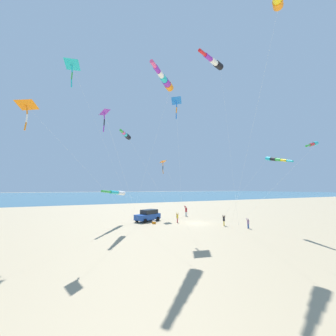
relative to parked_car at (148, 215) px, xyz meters
The scene contains 19 objects.
ground_plane 7.74m from the parked_car, 51.62° to the left, with size 600.00×600.00×0.00m, color tan.
ocean_water_strip 160.34m from the parked_car, behind, with size 240.00×600.00×0.01m, color #386B84.
parked_car is the anchor object (origin of this frame).
cooler_box 2.70m from the parked_car, ahead, with size 0.62×0.42×0.42m.
person_adult_flyer 9.04m from the parked_car, 105.87° to the left, with size 0.71×0.65×1.98m.
person_child_green_jacket 15.13m from the parked_car, 40.29° to the left, with size 0.36×0.44×1.34m.
person_child_grey_jacket 11.89m from the parked_car, 44.07° to the left, with size 0.55×0.53×1.54m.
person_bystander_far 4.83m from the parked_car, 49.67° to the left, with size 0.52×0.46×1.50m.
kite_windsock_red_high_left 24.12m from the parked_car, 27.50° to the left, with size 11.54×4.59×10.36m.
kite_delta_green_low_center 23.46m from the parked_car, 66.57° to the right, with size 7.00×11.64×20.90m.
kite_delta_orange_high_right 10.53m from the parked_car, 126.59° to the left, with size 1.95×6.88×10.64m.
kite_windsock_small_distant 23.71m from the parked_car, 10.14° to the left, with size 6.21×10.72×20.41m.
kite_delta_purple_drifting 21.83m from the parked_car, 68.04° to the right, with size 7.80×15.26×14.53m.
kite_windsock_white_trailing 20.28m from the parked_car, 37.73° to the left, with size 11.24×3.59×9.57m.
kite_windsock_yellow_midlevel 20.43m from the parked_car, 12.05° to the right, with size 14.32×4.66×18.41m.
kite_delta_black_fish_shape 18.17m from the parked_car, 11.50° to the left, with size 10.49×7.57×18.25m.
kite_windsock_teal_far_right 13.16m from the parked_car, 60.77° to the right, with size 10.81×13.49×13.49m.
kite_delta_long_streamer_right 18.89m from the parked_car, 38.19° to the right, with size 10.64×7.65×13.07m.
kite_windsock_magenta_far_left 6.72m from the parked_car, 74.17° to the right, with size 7.76×16.66×5.10m.
Camera 1 is at (27.28, -18.33, 5.30)m, focal length 22.23 mm.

